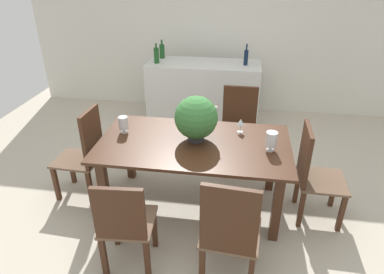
{
  "coord_description": "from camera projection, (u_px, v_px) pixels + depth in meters",
  "views": [
    {
      "loc": [
        0.43,
        -3.15,
        2.41
      ],
      "look_at": [
        -0.04,
        -0.06,
        0.75
      ],
      "focal_mm": 31.89,
      "sensor_mm": 36.0,
      "label": 1
    }
  ],
  "objects": [
    {
      "name": "chair_near_right",
      "position": [
        230.0,
        231.0,
        2.59
      ],
      "size": [
        0.5,
        0.5,
        1.04
      ],
      "rotation": [
        0.0,
        0.0,
        3.06
      ],
      "color": "#422616",
      "rests_on": "ground"
    },
    {
      "name": "chair_near_left",
      "position": [
        125.0,
        223.0,
        2.73
      ],
      "size": [
        0.47,
        0.47,
        0.93
      ],
      "rotation": [
        0.0,
        0.0,
        3.22
      ],
      "color": "#422616",
      "rests_on": "ground"
    },
    {
      "name": "chair_far_right",
      "position": [
        239.0,
        123.0,
        4.29
      ],
      "size": [
        0.47,
        0.46,
        1.0
      ],
      "rotation": [
        0.0,
        0.0,
        -0.01
      ],
      "color": "#422616",
      "rests_on": "ground"
    },
    {
      "name": "wine_bottle_green",
      "position": [
        156.0,
        55.0,
        5.12
      ],
      "size": [
        0.08,
        0.08,
        0.29
      ],
      "color": "#194C1E",
      "rests_on": "kitchen_counter"
    },
    {
      "name": "wine_glass",
      "position": [
        241.0,
        123.0,
        3.54
      ],
      "size": [
        0.07,
        0.07,
        0.15
      ],
      "color": "silver",
      "rests_on": "dining_table"
    },
    {
      "name": "ground_plane",
      "position": [
        196.0,
        192.0,
        3.94
      ],
      "size": [
        7.04,
        7.04,
        0.0
      ],
      "primitive_type": "plane",
      "color": "#BCB29E"
    },
    {
      "name": "crystal_vase_left",
      "position": [
        271.0,
        140.0,
        3.2
      ],
      "size": [
        0.11,
        0.11,
        0.2
      ],
      "color": "silver",
      "rests_on": "dining_table"
    },
    {
      "name": "wine_bottle_amber",
      "position": [
        246.0,
        57.0,
        5.03
      ],
      "size": [
        0.06,
        0.06,
        0.31
      ],
      "color": "#0F1E38",
      "rests_on": "kitchen_counter"
    },
    {
      "name": "crystal_vase_center_near",
      "position": [
        123.0,
        123.0,
        3.53
      ],
      "size": [
        0.1,
        0.1,
        0.18
      ],
      "color": "silver",
      "rests_on": "dining_table"
    },
    {
      "name": "wine_bottle_dark",
      "position": [
        162.0,
        51.0,
        5.38
      ],
      "size": [
        0.08,
        0.08,
        0.28
      ],
      "color": "#194C1E",
      "rests_on": "kitchen_counter"
    },
    {
      "name": "chair_foot_end",
      "position": [
        313.0,
        170.0,
        3.34
      ],
      "size": [
        0.46,
        0.47,
        1.0
      ],
      "rotation": [
        0.0,
        0.0,
        1.55
      ],
      "color": "#422616",
      "rests_on": "ground"
    },
    {
      "name": "dining_table",
      "position": [
        194.0,
        152.0,
        3.45
      ],
      "size": [
        1.91,
        1.05,
        0.77
      ],
      "color": "#422616",
      "rests_on": "ground"
    },
    {
      "name": "flower_centerpiece",
      "position": [
        196.0,
        118.0,
        3.33
      ],
      "size": [
        0.43,
        0.43,
        0.46
      ],
      "color": "#333338",
      "rests_on": "dining_table"
    },
    {
      "name": "kitchen_counter",
      "position": [
        203.0,
        93.0,
        5.41
      ],
      "size": [
        1.72,
        0.67,
        0.97
      ],
      "primitive_type": "cube",
      "color": "silver",
      "rests_on": "ground"
    },
    {
      "name": "back_wall",
      "position": [
        219.0,
        32.0,
        5.59
      ],
      "size": [
        6.4,
        0.1,
        2.6
      ],
      "primitive_type": "cube",
      "color": "silver",
      "rests_on": "ground"
    },
    {
      "name": "chair_head_end",
      "position": [
        85.0,
        152.0,
        3.64
      ],
      "size": [
        0.49,
        0.44,
        1.05
      ],
      "rotation": [
        0.0,
        0.0,
        -1.62
      ],
      "color": "#422616",
      "rests_on": "ground"
    }
  ]
}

